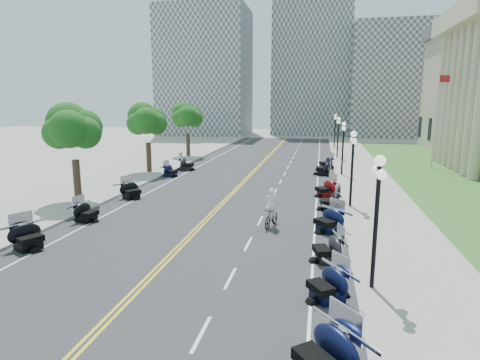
# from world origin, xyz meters

# --- Properties ---
(ground) EXTENTS (160.00, 160.00, 0.00)m
(ground) POSITION_xyz_m (0.00, 0.00, 0.00)
(ground) COLOR gray
(road) EXTENTS (16.00, 90.00, 0.01)m
(road) POSITION_xyz_m (0.00, 10.00, 0.00)
(road) COLOR #333335
(road) RESTS_ON ground
(centerline_yellow_a) EXTENTS (0.12, 90.00, 0.00)m
(centerline_yellow_a) POSITION_xyz_m (-0.12, 10.00, 0.01)
(centerline_yellow_a) COLOR yellow
(centerline_yellow_a) RESTS_ON road
(centerline_yellow_b) EXTENTS (0.12, 90.00, 0.00)m
(centerline_yellow_b) POSITION_xyz_m (0.12, 10.00, 0.01)
(centerline_yellow_b) COLOR yellow
(centerline_yellow_b) RESTS_ON road
(edge_line_north) EXTENTS (0.12, 90.00, 0.00)m
(edge_line_north) POSITION_xyz_m (6.40, 10.00, 0.01)
(edge_line_north) COLOR white
(edge_line_north) RESTS_ON road
(edge_line_south) EXTENTS (0.12, 90.00, 0.00)m
(edge_line_south) POSITION_xyz_m (-6.40, 10.00, 0.01)
(edge_line_south) COLOR white
(edge_line_south) RESTS_ON road
(lane_dash_3) EXTENTS (0.12, 2.00, 0.00)m
(lane_dash_3) POSITION_xyz_m (3.20, -12.00, 0.01)
(lane_dash_3) COLOR white
(lane_dash_3) RESTS_ON road
(lane_dash_4) EXTENTS (0.12, 2.00, 0.00)m
(lane_dash_4) POSITION_xyz_m (3.20, -8.00, 0.01)
(lane_dash_4) COLOR white
(lane_dash_4) RESTS_ON road
(lane_dash_5) EXTENTS (0.12, 2.00, 0.00)m
(lane_dash_5) POSITION_xyz_m (3.20, -4.00, 0.01)
(lane_dash_5) COLOR white
(lane_dash_5) RESTS_ON road
(lane_dash_6) EXTENTS (0.12, 2.00, 0.00)m
(lane_dash_6) POSITION_xyz_m (3.20, 0.00, 0.01)
(lane_dash_6) COLOR white
(lane_dash_6) RESTS_ON road
(lane_dash_7) EXTENTS (0.12, 2.00, 0.00)m
(lane_dash_7) POSITION_xyz_m (3.20, 4.00, 0.01)
(lane_dash_7) COLOR white
(lane_dash_7) RESTS_ON road
(lane_dash_8) EXTENTS (0.12, 2.00, 0.00)m
(lane_dash_8) POSITION_xyz_m (3.20, 8.00, 0.01)
(lane_dash_8) COLOR white
(lane_dash_8) RESTS_ON road
(lane_dash_9) EXTENTS (0.12, 2.00, 0.00)m
(lane_dash_9) POSITION_xyz_m (3.20, 12.00, 0.01)
(lane_dash_9) COLOR white
(lane_dash_9) RESTS_ON road
(lane_dash_10) EXTENTS (0.12, 2.00, 0.00)m
(lane_dash_10) POSITION_xyz_m (3.20, 16.00, 0.01)
(lane_dash_10) COLOR white
(lane_dash_10) RESTS_ON road
(lane_dash_11) EXTENTS (0.12, 2.00, 0.00)m
(lane_dash_11) POSITION_xyz_m (3.20, 20.00, 0.01)
(lane_dash_11) COLOR white
(lane_dash_11) RESTS_ON road
(lane_dash_12) EXTENTS (0.12, 2.00, 0.00)m
(lane_dash_12) POSITION_xyz_m (3.20, 24.00, 0.01)
(lane_dash_12) COLOR white
(lane_dash_12) RESTS_ON road
(lane_dash_13) EXTENTS (0.12, 2.00, 0.00)m
(lane_dash_13) POSITION_xyz_m (3.20, 28.00, 0.01)
(lane_dash_13) COLOR white
(lane_dash_13) RESTS_ON road
(lane_dash_14) EXTENTS (0.12, 2.00, 0.00)m
(lane_dash_14) POSITION_xyz_m (3.20, 32.00, 0.01)
(lane_dash_14) COLOR white
(lane_dash_14) RESTS_ON road
(lane_dash_15) EXTENTS (0.12, 2.00, 0.00)m
(lane_dash_15) POSITION_xyz_m (3.20, 36.00, 0.01)
(lane_dash_15) COLOR white
(lane_dash_15) RESTS_ON road
(lane_dash_16) EXTENTS (0.12, 2.00, 0.00)m
(lane_dash_16) POSITION_xyz_m (3.20, 40.00, 0.01)
(lane_dash_16) COLOR white
(lane_dash_16) RESTS_ON road
(lane_dash_17) EXTENTS (0.12, 2.00, 0.00)m
(lane_dash_17) POSITION_xyz_m (3.20, 44.00, 0.01)
(lane_dash_17) COLOR white
(lane_dash_17) RESTS_ON road
(lane_dash_18) EXTENTS (0.12, 2.00, 0.00)m
(lane_dash_18) POSITION_xyz_m (3.20, 48.00, 0.01)
(lane_dash_18) COLOR white
(lane_dash_18) RESTS_ON road
(lane_dash_19) EXTENTS (0.12, 2.00, 0.00)m
(lane_dash_19) POSITION_xyz_m (3.20, 52.00, 0.01)
(lane_dash_19) COLOR white
(lane_dash_19) RESTS_ON road
(sidewalk_north) EXTENTS (5.00, 90.00, 0.15)m
(sidewalk_north) POSITION_xyz_m (10.50, 10.00, 0.07)
(sidewalk_north) COLOR #9E9991
(sidewalk_north) RESTS_ON ground
(sidewalk_south) EXTENTS (5.00, 90.00, 0.15)m
(sidewalk_south) POSITION_xyz_m (-10.50, 10.00, 0.07)
(sidewalk_south) COLOR #9E9991
(sidewalk_south) RESTS_ON ground
(lawn) EXTENTS (9.00, 60.00, 0.10)m
(lawn) POSITION_xyz_m (17.50, 18.00, 0.05)
(lawn) COLOR #356023
(lawn) RESTS_ON ground
(distant_block_a) EXTENTS (18.00, 14.00, 26.00)m
(distant_block_a) POSITION_xyz_m (-18.00, 62.00, 13.00)
(distant_block_a) COLOR gray
(distant_block_a) RESTS_ON ground
(distant_block_b) EXTENTS (16.00, 12.00, 30.00)m
(distant_block_b) POSITION_xyz_m (4.00, 68.00, 15.00)
(distant_block_b) COLOR gray
(distant_block_b) RESTS_ON ground
(distant_block_c) EXTENTS (20.00, 14.00, 22.00)m
(distant_block_c) POSITION_xyz_m (22.00, 65.00, 11.00)
(distant_block_c) COLOR gray
(distant_block_c) RESTS_ON ground
(street_lamp_1) EXTENTS (0.50, 1.20, 4.90)m
(street_lamp_1) POSITION_xyz_m (8.60, -8.00, 2.60)
(street_lamp_1) COLOR black
(street_lamp_1) RESTS_ON sidewalk_north
(street_lamp_2) EXTENTS (0.50, 1.20, 4.90)m
(street_lamp_2) POSITION_xyz_m (8.60, 4.00, 2.60)
(street_lamp_2) COLOR black
(street_lamp_2) RESTS_ON sidewalk_north
(street_lamp_3) EXTENTS (0.50, 1.20, 4.90)m
(street_lamp_3) POSITION_xyz_m (8.60, 16.00, 2.60)
(street_lamp_3) COLOR black
(street_lamp_3) RESTS_ON sidewalk_north
(street_lamp_4) EXTENTS (0.50, 1.20, 4.90)m
(street_lamp_4) POSITION_xyz_m (8.60, 28.00, 2.60)
(street_lamp_4) COLOR black
(street_lamp_4) RESTS_ON sidewalk_north
(street_lamp_5) EXTENTS (0.50, 1.20, 4.90)m
(street_lamp_5) POSITION_xyz_m (8.60, 40.00, 2.60)
(street_lamp_5) COLOR black
(street_lamp_5) RESTS_ON sidewalk_north
(flagpole) EXTENTS (1.10, 0.20, 10.00)m
(flagpole) POSITION_xyz_m (18.00, 22.00, 5.00)
(flagpole) COLOR silver
(flagpole) RESTS_ON ground
(tree_2) EXTENTS (4.80, 4.80, 9.20)m
(tree_2) POSITION_xyz_m (-10.00, 2.00, 4.75)
(tree_2) COLOR #235619
(tree_2) RESTS_ON sidewalk_south
(tree_3) EXTENTS (4.80, 4.80, 9.20)m
(tree_3) POSITION_xyz_m (-10.00, 14.00, 4.75)
(tree_3) COLOR #235619
(tree_3) RESTS_ON sidewalk_south
(tree_4) EXTENTS (4.80, 4.80, 9.20)m
(tree_4) POSITION_xyz_m (-10.00, 26.00, 4.75)
(tree_4) COLOR #235619
(tree_4) RESTS_ON sidewalk_south
(motorcycle_n_2) EXTENTS (2.99, 2.99, 1.49)m
(motorcycle_n_2) POSITION_xyz_m (6.87, -13.25, 0.74)
(motorcycle_n_2) COLOR black
(motorcycle_n_2) RESTS_ON road
(motorcycle_n_3) EXTENTS (2.61, 2.61, 1.31)m
(motorcycle_n_3) POSITION_xyz_m (6.97, -9.04, 0.66)
(motorcycle_n_3) COLOR black
(motorcycle_n_3) RESTS_ON road
(motorcycle_n_4) EXTENTS (2.33, 2.33, 1.33)m
(motorcycle_n_4) POSITION_xyz_m (7.05, -5.50, 0.66)
(motorcycle_n_4) COLOR black
(motorcycle_n_4) RESTS_ON road
(motorcycle_n_5) EXTENTS (2.86, 2.86, 1.42)m
(motorcycle_n_5) POSITION_xyz_m (7.13, -1.23, 0.71)
(motorcycle_n_5) COLOR black
(motorcycle_n_5) RESTS_ON road
(motorcycle_n_6) EXTENTS (2.19, 2.19, 1.37)m
(motorcycle_n_6) POSITION_xyz_m (7.28, 3.27, 0.69)
(motorcycle_n_6) COLOR black
(motorcycle_n_6) RESTS_ON road
(motorcycle_n_7) EXTENTS (2.70, 2.70, 1.39)m
(motorcycle_n_7) POSITION_xyz_m (7.05, 7.10, 0.69)
(motorcycle_n_7) COLOR #590A0C
(motorcycle_n_7) RESTS_ON road
(motorcycle_n_9) EXTENTS (2.29, 2.29, 1.54)m
(motorcycle_n_9) POSITION_xyz_m (6.91, 16.12, 0.77)
(motorcycle_n_9) COLOR black
(motorcycle_n_9) RESTS_ON road
(motorcycle_n_10) EXTENTS (2.54, 2.54, 1.37)m
(motorcycle_n_10) POSITION_xyz_m (7.21, 20.21, 0.69)
(motorcycle_n_10) COLOR black
(motorcycle_n_10) RESTS_ON road
(motorcycle_s_4) EXTENTS (2.68, 2.68, 1.39)m
(motorcycle_s_4) POSITION_xyz_m (-6.98, -6.75, 0.70)
(motorcycle_s_4) COLOR black
(motorcycle_s_4) RESTS_ON road
(motorcycle_s_5) EXTENTS (2.01, 2.01, 1.25)m
(motorcycle_s_5) POSITION_xyz_m (-6.81, -2.11, 0.62)
(motorcycle_s_5) COLOR black
(motorcycle_s_5) RESTS_ON road
(motorcycle_s_6) EXTENTS (2.64, 2.64, 1.33)m
(motorcycle_s_6) POSITION_xyz_m (-6.85, 3.72, 0.66)
(motorcycle_s_6) COLOR black
(motorcycle_s_6) RESTS_ON road
(motorcycle_s_8) EXTENTS (2.10, 2.10, 1.24)m
(motorcycle_s_8) POSITION_xyz_m (-7.19, 12.48, 0.62)
(motorcycle_s_8) COLOR black
(motorcycle_s_8) RESTS_ON road
(motorcycle_s_9) EXTENTS (2.24, 2.24, 1.47)m
(motorcycle_s_9) POSITION_xyz_m (-6.88, 16.16, 0.74)
(motorcycle_s_9) COLOR black
(motorcycle_s_9) RESTS_ON road
(bicycle) EXTENTS (0.97, 1.95, 1.13)m
(bicycle) POSITION_xyz_m (3.98, -1.04, 0.56)
(bicycle) COLOR #A51414
(bicycle) RESTS_ON road
(cyclist_rider) EXTENTS (0.69, 0.45, 1.89)m
(cyclist_rider) POSITION_xyz_m (3.98, -1.04, 2.07)
(cyclist_rider) COLOR white
(cyclist_rider) RESTS_ON bicycle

